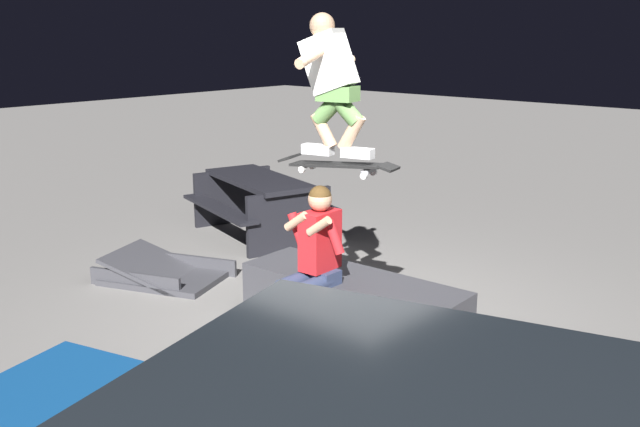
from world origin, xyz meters
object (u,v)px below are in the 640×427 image
person_sitting_on_ledge (312,256)px  skateboard (337,165)px  ledge_box_main (352,302)px  skater_airborne (331,79)px  picnic_table_back (259,197)px  kicker_ramp (165,275)px

person_sitting_on_ledge → skateboard: size_ratio=1.24×
ledge_box_main → skater_airborne: size_ratio=1.81×
ledge_box_main → skater_airborne: (0.07, 0.21, 1.92)m
skater_airborne → picnic_table_back: (2.61, -1.68, -1.65)m
ledge_box_main → kicker_ramp: size_ratio=1.50×
kicker_ramp → skateboard: bearing=-176.0°
person_sitting_on_ledge → kicker_ramp: 2.19m
person_sitting_on_ledge → ledge_box_main: bearing=-107.5°
skater_airborne → picnic_table_back: bearing=-32.8°
ledge_box_main → person_sitting_on_ledge: person_sitting_on_ledge is taller
person_sitting_on_ledge → skater_airborne: 1.45m
ledge_box_main → picnic_table_back: size_ratio=1.01×
ledge_box_main → picnic_table_back: 3.07m
skater_airborne → picnic_table_back: size_ratio=0.56×
picnic_table_back → kicker_ramp: bearing=104.5°
kicker_ramp → skater_airborne: bearing=-176.2°
skater_airborne → person_sitting_on_ledge: bearing=75.0°
skateboard → skater_airborne: size_ratio=0.93×
person_sitting_on_ledge → kicker_ramp: person_sitting_on_ledge is taller
person_sitting_on_ledge → kicker_ramp: bearing=-1.1°
ledge_box_main → person_sitting_on_ledge: size_ratio=1.57×
skater_airborne → kicker_ramp: bearing=3.8°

